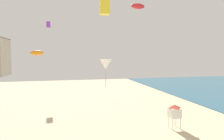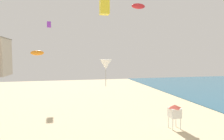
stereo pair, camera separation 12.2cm
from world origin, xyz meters
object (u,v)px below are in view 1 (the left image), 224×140
Objects in this scene: kite_purple_box at (48,25)px; kite_orange_parafoil at (37,53)px; kite_white_delta at (106,64)px; lifeguard_stand at (175,111)px; kite_red_parafoil at (138,6)px; kite_yellow_box at (105,7)px.

kite_purple_box is 0.68× the size of kite_orange_parafoil.
kite_orange_parafoil is 0.56× the size of kite_white_delta.
kite_orange_parafoil reaches higher than lifeguard_stand.
kite_white_delta is at bearing -127.82° from kite_red_parafoil.
kite_purple_box is at bearing 88.65° from kite_orange_parafoil.
kite_yellow_box is 6.23m from kite_white_delta.
kite_orange_parafoil is at bearing 141.36° from lifeguard_stand.
kite_red_parafoil reaches higher than kite_yellow_box.
kite_red_parafoil is (0.62, 12.99, 14.14)m from lifeguard_stand.
kite_yellow_box is (-7.83, -11.36, -3.34)m from kite_red_parafoil.
kite_white_delta is (8.18, -5.80, -1.38)m from kite_orange_parafoil.
lifeguard_stand is 2.19× the size of kite_purple_box.
kite_white_delta is at bearing -68.77° from kite_purple_box.
kite_red_parafoil is 1.60× the size of kite_yellow_box.
kite_red_parafoil is 0.76× the size of kite_white_delta.
lifeguard_stand is at bearing -27.76° from kite_white_delta.
kite_orange_parafoil is (-0.34, -14.38, -5.99)m from kite_purple_box.
kite_purple_box reaches higher than kite_white_delta.
kite_purple_box reaches higher than kite_orange_parafoil.
lifeguard_stand is at bearing -58.45° from kite_purple_box.
lifeguard_stand is 0.83× the size of kite_white_delta.
kite_purple_box is at bearing 108.40° from kite_yellow_box.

